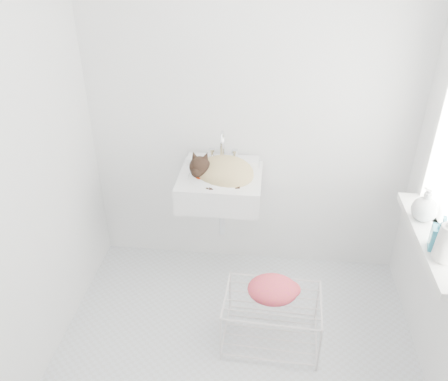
# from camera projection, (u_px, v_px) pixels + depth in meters

# --- Properties ---
(floor) EXTENTS (2.20, 2.00, 0.02)m
(floor) POSITION_uv_depth(u_px,v_px,m) (235.00, 359.00, 2.75)
(floor) COLOR silver
(floor) RESTS_ON ground
(back_wall) EXTENTS (2.20, 0.02, 2.50)m
(back_wall) POSITION_uv_depth(u_px,v_px,m) (251.00, 103.00, 2.97)
(back_wall) COLOR white
(back_wall) RESTS_ON ground
(left_wall) EXTENTS (0.02, 2.00, 2.50)m
(left_wall) POSITION_uv_depth(u_px,v_px,m) (12.00, 166.00, 2.21)
(left_wall) COLOR white
(left_wall) RESTS_ON ground
(windowsill) EXTENTS (0.16, 0.88, 0.04)m
(windowsill) POSITION_uv_depth(u_px,v_px,m) (431.00, 239.00, 2.41)
(windowsill) COLOR white
(windowsill) RESTS_ON right_wall
(sink) EXTENTS (0.54, 0.47, 0.22)m
(sink) POSITION_uv_depth(u_px,v_px,m) (220.00, 175.00, 2.96)
(sink) COLOR white
(sink) RESTS_ON back_wall
(faucet) EXTENTS (0.20, 0.14, 0.20)m
(faucet) POSITION_uv_depth(u_px,v_px,m) (223.00, 144.00, 3.05)
(faucet) COLOR silver
(faucet) RESTS_ON sink
(cat) EXTENTS (0.41, 0.34, 0.25)m
(cat) POSITION_uv_depth(u_px,v_px,m) (222.00, 171.00, 2.93)
(cat) COLOR tan
(cat) RESTS_ON sink
(wire_rack) EXTENTS (0.58, 0.42, 0.34)m
(wire_rack) POSITION_uv_depth(u_px,v_px,m) (271.00, 321.00, 2.81)
(wire_rack) COLOR silver
(wire_rack) RESTS_ON floor
(towel) EXTENTS (0.31, 0.23, 0.12)m
(towel) POSITION_uv_depth(u_px,v_px,m) (272.00, 294.00, 2.71)
(towel) COLOR orange
(towel) RESTS_ON wire_rack
(bottle_a) EXTENTS (0.13, 0.13, 0.23)m
(bottle_a) POSITION_uv_depth(u_px,v_px,m) (441.00, 260.00, 2.23)
(bottle_a) COLOR white
(bottle_a) RESTS_ON windowsill
(bottle_b) EXTENTS (0.11, 0.11, 0.19)m
(bottle_b) POSITION_uv_depth(u_px,v_px,m) (436.00, 249.00, 2.30)
(bottle_b) COLOR teal
(bottle_b) RESTS_ON windowsill
(bottle_c) EXTENTS (0.19, 0.19, 0.18)m
(bottle_c) POSITION_uv_depth(u_px,v_px,m) (422.00, 219.00, 2.53)
(bottle_c) COLOR silver
(bottle_c) RESTS_ON windowsill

